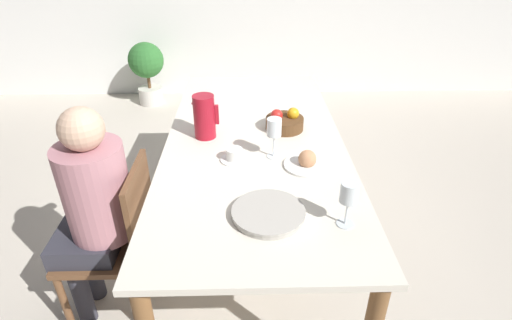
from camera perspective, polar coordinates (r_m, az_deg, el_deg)
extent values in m
plane|color=beige|center=(2.67, -0.18, -11.89)|extent=(20.00, 20.00, 0.00)
cube|color=silver|center=(2.22, -0.21, 2.71)|extent=(0.97, 2.12, 0.03)
cylinder|color=brown|center=(3.31, -7.99, 4.73)|extent=(0.07, 0.07, 0.74)
cylinder|color=brown|center=(3.32, 6.80, 4.91)|extent=(0.07, 0.07, 0.74)
cylinder|color=brown|center=(2.26, -25.51, -18.38)|extent=(0.04, 0.04, 0.41)
cylinder|color=brown|center=(2.49, -22.48, -12.12)|extent=(0.04, 0.04, 0.41)
cylinder|color=brown|center=(2.14, -15.89, -19.30)|extent=(0.04, 0.04, 0.41)
cylinder|color=brown|center=(2.38, -13.96, -12.56)|extent=(0.04, 0.04, 0.41)
cube|color=brown|center=(2.16, -20.50, -11.38)|extent=(0.42, 0.42, 0.03)
cube|color=brown|center=(1.96, -16.21, -6.65)|extent=(0.03, 0.39, 0.43)
cylinder|color=#33333D|center=(2.29, -23.81, -16.54)|extent=(0.09, 0.09, 0.44)
cylinder|color=#33333D|center=(2.39, -22.52, -13.80)|extent=(0.09, 0.09, 0.44)
cube|color=#33333D|center=(2.14, -22.69, -10.29)|extent=(0.30, 0.34, 0.11)
cylinder|color=#B77A84|center=(1.95, -21.80, -4.23)|extent=(0.30, 0.30, 0.46)
sphere|color=#D6AD8E|center=(1.80, -23.71, 4.08)|extent=(0.19, 0.19, 0.19)
cylinder|color=#D6AD8E|center=(2.09, -23.26, 1.66)|extent=(0.25, 0.06, 0.20)
cylinder|color=#A31423|center=(2.21, -7.39, 6.16)|extent=(0.12, 0.12, 0.24)
cube|color=#A31423|center=(2.20, -5.60, 6.49)|extent=(0.02, 0.02, 0.11)
cone|color=#A31423|center=(2.18, -8.81, 8.45)|extent=(0.04, 0.04, 0.04)
cylinder|color=white|center=(2.04, 2.51, 0.54)|extent=(0.07, 0.07, 0.00)
cylinder|color=white|center=(2.01, 2.55, 2.06)|extent=(0.01, 0.01, 0.12)
cylinder|color=white|center=(1.97, 2.62, 4.71)|extent=(0.07, 0.07, 0.09)
cylinder|color=white|center=(1.64, 12.59, -8.88)|extent=(0.07, 0.07, 0.00)
cylinder|color=white|center=(1.60, 12.82, -7.31)|extent=(0.01, 0.01, 0.11)
cylinder|color=white|center=(1.55, 13.22, -4.51)|extent=(0.07, 0.07, 0.08)
cylinder|color=orange|center=(1.56, 13.14, -5.06)|extent=(0.06, 0.06, 0.05)
cylinder|color=white|center=(2.01, -3.07, 0.08)|extent=(0.14, 0.14, 0.01)
cylinder|color=white|center=(2.00, -3.10, 0.88)|extent=(0.08, 0.08, 0.06)
cube|color=white|center=(2.00, -1.69, 0.97)|extent=(0.01, 0.01, 0.03)
cylinder|color=#B7B2A8|center=(1.64, 1.78, -7.77)|extent=(0.30, 0.30, 0.02)
cylinder|color=#B7B2A8|center=(1.63, 1.79, -7.36)|extent=(0.30, 0.30, 0.01)
cylinder|color=white|center=(1.98, 7.28, -0.72)|extent=(0.23, 0.23, 0.01)
sphere|color=tan|center=(1.96, 7.34, 0.15)|extent=(0.09, 0.09, 0.09)
cylinder|color=brown|center=(2.32, 4.10, 5.25)|extent=(0.22, 0.22, 0.07)
sphere|color=gold|center=(2.31, 5.32, 6.62)|extent=(0.07, 0.07, 0.07)
sphere|color=red|center=(2.28, 2.98, 6.39)|extent=(0.07, 0.07, 0.07)
cylinder|color=beige|center=(4.84, -14.78, 8.89)|extent=(0.27, 0.27, 0.19)
cylinder|color=brown|center=(4.78, -15.05, 10.81)|extent=(0.04, 0.04, 0.16)
sphere|color=#2D6B2D|center=(4.71, -15.45, 13.59)|extent=(0.39, 0.39, 0.39)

